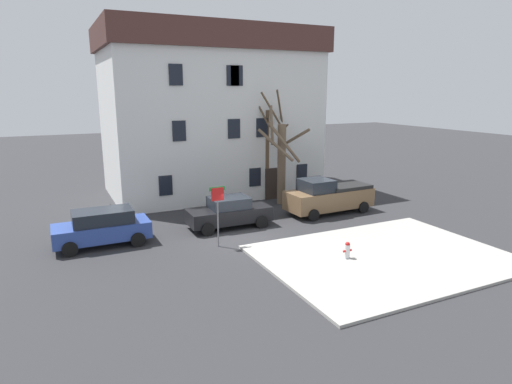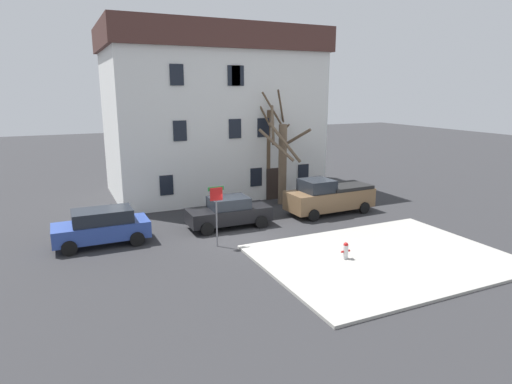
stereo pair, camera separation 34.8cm
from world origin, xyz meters
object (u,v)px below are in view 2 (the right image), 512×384
tree_bare_mid (282,159)px  car_black_sedan (229,212)px  street_sign_pole (216,205)px  building_main (212,112)px  bicycle_leaning (115,215)px  tree_bare_near (269,148)px  pickup_truck_brown (329,196)px  fire_hydrant (346,250)px  car_blue_wagon (102,226)px

tree_bare_mid → car_black_sedan: (-4.88, -3.14, -2.08)m
car_black_sedan → street_sign_pole: bearing=-121.8°
building_main → bicycle_leaning: 10.49m
tree_bare_near → car_black_sedan: (-4.66, -4.63, -2.59)m
pickup_truck_brown → tree_bare_near: bearing=110.7°
fire_hydrant → car_black_sedan: bearing=113.0°
pickup_truck_brown → fire_hydrant: bearing=-118.6°
pickup_truck_brown → fire_hydrant: pickup_truck_brown is taller
pickup_truck_brown → bicycle_leaning: pickup_truck_brown is taller
pickup_truck_brown → fire_hydrant: (-3.61, -6.62, -0.53)m
car_black_sedan → bicycle_leaning: car_black_sedan is taller
car_black_sedan → tree_bare_near: bearing=44.8°
car_black_sedan → street_sign_pole: (-1.58, -2.55, 1.18)m
building_main → tree_bare_mid: size_ratio=2.31×
building_main → pickup_truck_brown: size_ratio=2.69×
building_main → car_blue_wagon: size_ratio=3.32×
tree_bare_mid → car_black_sedan: bearing=-147.2°
car_blue_wagon → building_main: bearing=45.2°
car_blue_wagon → fire_hydrant: bearing=-35.4°
pickup_truck_brown → street_sign_pole: 8.44m
tree_bare_near → tree_bare_mid: tree_bare_near is taller
pickup_truck_brown → building_main: bearing=116.2°
tree_bare_near → street_sign_pole: size_ratio=2.51×
building_main → street_sign_pole: (-3.75, -11.18, -3.67)m
tree_bare_mid → car_blue_wagon: tree_bare_mid is taller
tree_bare_mid → fire_hydrant: bearing=-102.2°
building_main → bicycle_leaning: (-7.54, -5.01, -5.30)m
tree_bare_near → fire_hydrant: size_ratio=9.92×
tree_bare_mid → car_blue_wagon: (-11.29, -3.16, -2.01)m
bicycle_leaning → fire_hydrant: bearing=-51.3°
car_black_sedan → pickup_truck_brown: 6.39m
car_black_sedan → building_main: bearing=75.9°
street_sign_pole → car_black_sedan: bearing=58.2°
building_main → street_sign_pole: building_main is taller
car_blue_wagon → street_sign_pole: street_sign_pole is taller
car_black_sedan → bicycle_leaning: bearing=146.0°
tree_bare_near → fire_hydrant: bearing=-99.5°
building_main → car_black_sedan: bearing=-104.1°
tree_bare_mid → fire_hydrant: size_ratio=8.59×
car_blue_wagon → street_sign_pole: (4.83, -2.53, 1.11)m
car_blue_wagon → pickup_truck_brown: 12.80m
tree_bare_mid → car_blue_wagon: 11.89m
building_main → pickup_truck_brown: building_main is taller
car_blue_wagon → car_black_sedan: bearing=0.2°
building_main → tree_bare_mid: 6.72m
tree_bare_mid → street_sign_pole: 8.65m
street_sign_pole → building_main: bearing=71.5°
building_main → pickup_truck_brown: 10.62m
building_main → car_blue_wagon: (-8.58, -8.65, -4.78)m
building_main → car_blue_wagon: 13.08m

